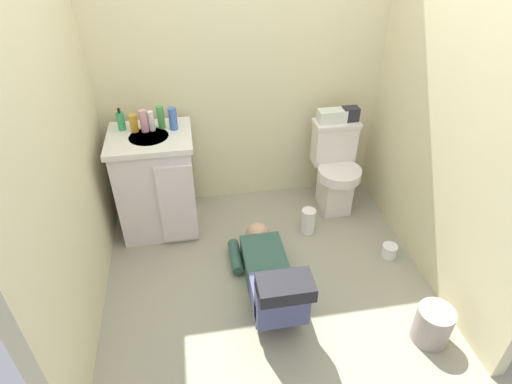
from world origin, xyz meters
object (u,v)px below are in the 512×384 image
at_px(tissue_box, 332,116).
at_px(bottle_blue, 173,119).
at_px(bottle_green, 161,117).
at_px(paper_towel_roll, 308,221).
at_px(toilet, 335,168).
at_px(bottle_amber, 134,123).
at_px(toiletry_bag, 350,114).
at_px(toilet_paper_roll, 389,251).
at_px(vanity_cabinet, 157,182).
at_px(trash_can, 433,325).
at_px(soap_dispenser, 121,121).
at_px(bottle_pink, 144,121).
at_px(faucet, 148,120).
at_px(bottle_white, 151,121).
at_px(person_plumber, 270,277).

relative_size(tissue_box, bottle_blue, 1.34).
relative_size(bottle_green, paper_towel_roll, 0.80).
relative_size(toilet, bottle_amber, 5.98).
xyz_separation_m(toiletry_bag, toilet_paper_roll, (0.12, -0.78, -0.76)).
relative_size(vanity_cabinet, trash_can, 3.29).
height_order(toiletry_bag, soap_dispenser, soap_dispenser).
distance_m(vanity_cabinet, toilet_paper_roll, 1.82).
xyz_separation_m(bottle_pink, toilet_paper_roll, (1.69, -0.73, -0.85)).
xyz_separation_m(soap_dispenser, bottle_amber, (0.09, -0.04, -0.01)).
distance_m(faucet, toiletry_bag, 1.55).
bearing_deg(bottle_amber, toilet_paper_roll, -22.72).
bearing_deg(tissue_box, soap_dispenser, -179.91).
bearing_deg(bottle_blue, vanity_cabinet, -158.15).
bearing_deg(tissue_box, faucet, 179.28).
bearing_deg(toiletry_bag, paper_towel_roll, -134.65).
bearing_deg(toiletry_bag, bottle_blue, -177.58).
height_order(toilet, toilet_paper_roll, toilet).
bearing_deg(toilet, toilet_paper_roll, -72.10).
relative_size(bottle_amber, trash_can, 0.50).
distance_m(toilet, bottle_green, 1.45).
distance_m(bottle_amber, bottle_green, 0.20).
bearing_deg(toilet_paper_roll, paper_towel_roll, 144.46).
height_order(tissue_box, toilet_paper_roll, tissue_box).
height_order(bottle_amber, bottle_white, bottle_white).
distance_m(tissue_box, soap_dispenser, 1.59).
bearing_deg(toilet_paper_roll, bottle_blue, 153.95).
xyz_separation_m(person_plumber, bottle_green, (-0.62, 0.98, 0.73)).
distance_m(bottle_blue, toilet_paper_roll, 1.86).
xyz_separation_m(trash_can, paper_towel_roll, (-0.46, 1.09, -0.02)).
relative_size(vanity_cabinet, bottle_green, 4.84).
relative_size(vanity_cabinet, toilet_paper_roll, 7.45).
bearing_deg(tissue_box, toiletry_bag, 0.00).
distance_m(bottle_green, bottle_blue, 0.09).
height_order(soap_dispenser, bottle_pink, soap_dispenser).
height_order(toiletry_bag, trash_can, toiletry_bag).
height_order(bottle_pink, toilet_paper_roll, bottle_pink).
distance_m(vanity_cabinet, tissue_box, 1.45).
xyz_separation_m(person_plumber, bottle_amber, (-0.81, 0.96, 0.71)).
height_order(toilet, trash_can, toilet).
bearing_deg(bottle_pink, trash_can, -41.48).
height_order(person_plumber, bottle_white, bottle_white).
relative_size(faucet, bottle_pink, 0.61).
xyz_separation_m(toiletry_bag, paper_towel_roll, (-0.40, -0.41, -0.70)).
distance_m(tissue_box, bottle_white, 1.37).
height_order(person_plumber, soap_dispenser, soap_dispenser).
xyz_separation_m(person_plumber, bottle_pink, (-0.74, 0.95, 0.73)).
bearing_deg(bottle_blue, toilet, -1.49).
bearing_deg(bottle_green, vanity_cabinet, -130.06).
bearing_deg(soap_dispenser, bottle_pink, -18.34).
bearing_deg(faucet, bottle_pink, -108.29).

